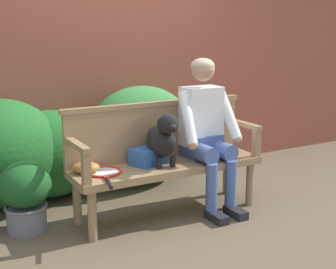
# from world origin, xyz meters

# --- Properties ---
(ground_plane) EXTENTS (40.00, 40.00, 0.00)m
(ground_plane) POSITION_xyz_m (0.00, 0.00, 0.00)
(ground_plane) COLOR brown
(brick_garden_fence) EXTENTS (8.00, 0.30, 2.13)m
(brick_garden_fence) POSITION_xyz_m (0.00, 1.31, 1.06)
(brick_garden_fence) COLOR brown
(brick_garden_fence) RESTS_ON ground
(hedge_bush_far_left) EXTENTS (1.17, 0.77, 1.01)m
(hedge_bush_far_left) POSITION_xyz_m (0.18, 0.89, 0.51)
(hedge_bush_far_left) COLOR #337538
(hedge_bush_far_left) RESTS_ON ground
(hedge_bush_mid_right) EXTENTS (0.93, 0.80, 0.83)m
(hedge_bush_mid_right) POSITION_xyz_m (-0.75, 0.94, 0.42)
(hedge_bush_mid_right) COLOR #1E5B23
(hedge_bush_mid_right) RESTS_ON ground
(hedge_bush_mid_left) EXTENTS (1.09, 0.98, 0.98)m
(hedge_bush_mid_left) POSITION_xyz_m (-1.20, 0.91, 0.49)
(hedge_bush_mid_left) COLOR #1E5B23
(hedge_bush_mid_left) RESTS_ON ground
(garden_bench) EXTENTS (1.66, 0.47, 0.46)m
(garden_bench) POSITION_xyz_m (0.00, 0.00, 0.40)
(garden_bench) COLOR #93704C
(garden_bench) RESTS_ON ground
(bench_backrest) EXTENTS (1.70, 0.06, 0.50)m
(bench_backrest) POSITION_xyz_m (0.00, 0.21, 0.71)
(bench_backrest) COLOR #93704C
(bench_backrest) RESTS_ON garden_bench
(bench_armrest_left_end) EXTENTS (0.06, 0.47, 0.28)m
(bench_armrest_left_end) POSITION_xyz_m (-0.79, -0.08, 0.66)
(bench_armrest_left_end) COLOR #93704C
(bench_armrest_left_end) RESTS_ON garden_bench
(bench_armrest_right_end) EXTENTS (0.06, 0.47, 0.28)m
(bench_armrest_right_end) POSITION_xyz_m (0.79, -0.08, 0.66)
(bench_armrest_right_end) COLOR #93704C
(bench_armrest_right_end) RESTS_ON garden_bench
(person_seated) EXTENTS (0.56, 0.64, 1.33)m
(person_seated) POSITION_xyz_m (0.38, -0.01, 0.73)
(person_seated) COLOR black
(person_seated) RESTS_ON ground
(dog_on_bench) EXTENTS (0.24, 0.46, 0.46)m
(dog_on_bench) POSITION_xyz_m (-0.07, -0.04, 0.69)
(dog_on_bench) COLOR black
(dog_on_bench) RESTS_ON garden_bench
(tennis_racket) EXTENTS (0.35, 0.58, 0.03)m
(tennis_racket) POSITION_xyz_m (-0.58, -0.01, 0.47)
(tennis_racket) COLOR red
(tennis_racket) RESTS_ON garden_bench
(baseball_glove) EXTENTS (0.27, 0.25, 0.09)m
(baseball_glove) POSITION_xyz_m (-0.70, 0.08, 0.50)
(baseball_glove) COLOR #9E6B2D
(baseball_glove) RESTS_ON garden_bench
(sports_bag) EXTENTS (0.33, 0.28, 0.14)m
(sports_bag) POSITION_xyz_m (-0.15, 0.06, 0.53)
(sports_bag) COLOR #2856A3
(sports_bag) RESTS_ON garden_bench
(potted_plant) EXTENTS (0.42, 0.42, 0.56)m
(potted_plant) POSITION_xyz_m (-1.14, 0.26, 0.31)
(potted_plant) COLOR slate
(potted_plant) RESTS_ON ground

